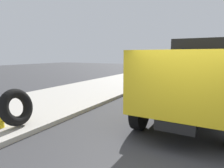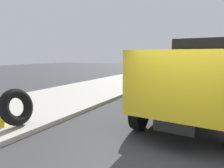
{
  "view_description": "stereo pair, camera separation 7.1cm",
  "coord_description": "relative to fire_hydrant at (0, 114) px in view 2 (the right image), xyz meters",
  "views": [
    {
      "loc": [
        -3.52,
        -0.57,
        2.29
      ],
      "look_at": [
        1.98,
        2.49,
        1.33
      ],
      "focal_mm": 31.04,
      "sensor_mm": 36.0,
      "label": 1
    },
    {
      "loc": [
        -3.49,
        -0.63,
        2.29
      ],
      "look_at": [
        1.98,
        2.49,
        1.33
      ],
      "focal_mm": 31.04,
      "sensor_mm": 36.0,
      "label": 2
    }
  ],
  "objects": [
    {
      "name": "dump_truck_yellow",
      "position": [
        4.78,
        -4.75,
        1.05
      ],
      "size": [
        7.01,
        2.81,
        3.0
      ],
      "color": "gold",
      "rests_on": "ground"
    },
    {
      "name": "fire_hydrant",
      "position": [
        0.0,
        0.0,
        0.0
      ],
      "size": [
        0.27,
        0.6,
        0.78
      ],
      "color": "yellow",
      "rests_on": "sidewalk_curb"
    },
    {
      "name": "loose_tire",
      "position": [
        0.34,
        -0.31,
        0.17
      ],
      "size": [
        1.18,
        0.67,
        1.17
      ],
      "primitive_type": "torus",
      "rotation": [
        1.32,
        0.0,
        0.1
      ],
      "color": "black",
      "rests_on": "sidewalk_curb"
    }
  ]
}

